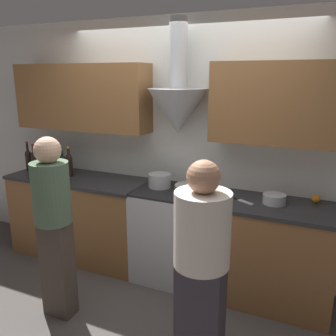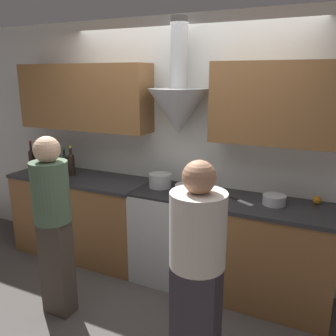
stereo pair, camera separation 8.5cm
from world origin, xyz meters
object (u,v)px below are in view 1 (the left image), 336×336
object	(u,v)px
saucepan	(274,199)
wine_bottle_0	(28,159)
wine_bottle_3	(50,161)
person_foreground_left	(54,220)
person_foreground_right	(201,261)
wine_bottle_6	(69,164)
stock_pot	(160,180)
mixing_bowl	(189,188)
wine_bottle_2	(43,161)
stove_range	(172,234)
wine_bottle_1	(34,160)
orange_fruit	(316,199)
wine_bottle_4	(55,163)
wine_bottle_5	(62,164)

from	to	relation	value
saucepan	wine_bottle_0	bearing A→B (deg)	-179.55
wine_bottle_3	person_foreground_left	xyz separation A→B (m)	(0.89, -0.97, -0.20)
person_foreground_right	wine_bottle_6	bearing A→B (deg)	152.04
wine_bottle_6	stock_pot	xyz separation A→B (m)	(1.09, 0.04, -0.07)
wine_bottle_3	mixing_bowl	world-z (taller)	wine_bottle_3
wine_bottle_2	mixing_bowl	world-z (taller)	wine_bottle_2
stock_pot	saucepan	xyz separation A→B (m)	(1.12, -0.02, -0.03)
stove_range	person_foreground_left	size ratio (longest dim) A/B	0.60
wine_bottle_1	wine_bottle_2	size ratio (longest dim) A/B	0.98
orange_fruit	saucepan	xyz separation A→B (m)	(-0.34, -0.18, 0.01)
stove_range	person_foreground_left	distance (m)	1.22
wine_bottle_1	wine_bottle_0	bearing A→B (deg)	173.83
wine_bottle_4	stock_pot	world-z (taller)	wine_bottle_4
wine_bottle_2	orange_fruit	size ratio (longest dim) A/B	4.62
saucepan	mixing_bowl	bearing A→B (deg)	178.38
wine_bottle_5	wine_bottle_4	bearing A→B (deg)	178.78
wine_bottle_5	wine_bottle_3	bearing A→B (deg)	173.46
orange_fruit	person_foreground_left	distance (m)	2.27
wine_bottle_2	person_foreground_right	bearing A→B (deg)	-24.05
wine_bottle_0	orange_fruit	xyz separation A→B (m)	(3.15, 0.20, -0.10)
person_foreground_left	stock_pot	bearing A→B (deg)	63.50
wine_bottle_3	person_foreground_left	size ratio (longest dim) A/B	0.22
stock_pot	saucepan	world-z (taller)	stock_pot
wine_bottle_6	mixing_bowl	xyz separation A→B (m)	(1.41, 0.05, -0.11)
wine_bottle_0	saucepan	size ratio (longest dim) A/B	1.73
wine_bottle_5	orange_fruit	distance (m)	2.65
wine_bottle_6	person_foreground_left	distance (m)	1.14
wine_bottle_4	mixing_bowl	bearing A→B (deg)	1.81
mixing_bowl	person_foreground_right	distance (m)	1.17
stock_pot	wine_bottle_2	bearing A→B (deg)	-178.87
wine_bottle_3	wine_bottle_6	xyz separation A→B (m)	(0.29, -0.02, -0.00)
wine_bottle_1	person_foreground_right	size ratio (longest dim) A/B	0.21
wine_bottle_3	stock_pot	world-z (taller)	wine_bottle_3
wine_bottle_1	orange_fruit	bearing A→B (deg)	3.92
wine_bottle_2	wine_bottle_3	size ratio (longest dim) A/B	0.98
wine_bottle_4	wine_bottle_5	bearing A→B (deg)	-1.22
mixing_bowl	person_foreground_left	size ratio (longest dim) A/B	0.18
wine_bottle_5	saucepan	distance (m)	2.31
person_foreground_left	person_foreground_right	distance (m)	1.30
stove_range	mixing_bowl	bearing A→B (deg)	16.63
stock_pot	person_foreground_left	xyz separation A→B (m)	(-0.50, -0.99, -0.13)
stove_range	wine_bottle_4	xyz separation A→B (m)	(-1.45, -0.00, 0.59)
wine_bottle_2	person_foreground_right	distance (m)	2.52
wine_bottle_0	stock_pot	size ratio (longest dim) A/B	1.52
wine_bottle_3	wine_bottle_4	bearing A→B (deg)	-12.34
wine_bottle_3	saucepan	xyz separation A→B (m)	(2.51, 0.01, -0.10)
wine_bottle_4	person_foreground_left	distance (m)	1.25
wine_bottle_3	orange_fruit	world-z (taller)	wine_bottle_3
saucepan	wine_bottle_6	bearing A→B (deg)	-179.40
wine_bottle_4	stock_pot	distance (m)	1.29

